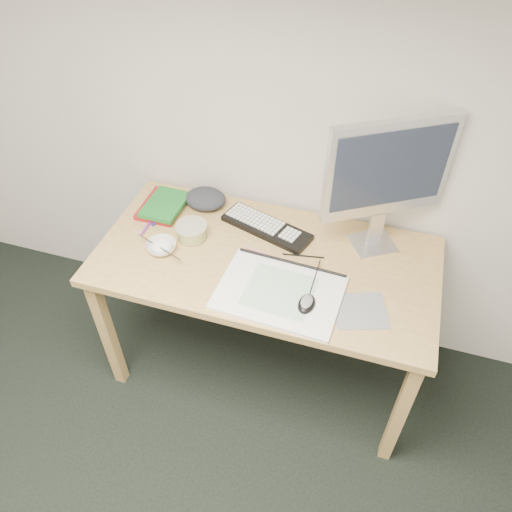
{
  "coord_description": "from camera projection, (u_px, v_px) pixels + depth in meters",
  "views": [
    {
      "loc": [
        0.66,
        0.02,
        2.18
      ],
      "look_at": [
        0.25,
        1.35,
        0.83
      ],
      "focal_mm": 35.0,
      "sensor_mm": 36.0,
      "label": 1
    }
  ],
  "objects": [
    {
      "name": "desk",
      "position": [
        265.0,
        272.0,
        2.1
      ],
      "size": [
        1.4,
        0.7,
        0.75
      ],
      "color": "tan",
      "rests_on": "ground"
    },
    {
      "name": "mousepad",
      "position": [
        360.0,
        311.0,
        1.85
      ],
      "size": [
        0.24,
        0.23,
        0.0
      ],
      "primitive_type": "cube",
      "rotation": [
        0.0,
        0.0,
        0.32
      ],
      "color": "gray",
      "rests_on": "desk"
    },
    {
      "name": "sketchpad",
      "position": [
        279.0,
        292.0,
        1.9
      ],
      "size": [
        0.48,
        0.36,
        0.01
      ],
      "primitive_type": "cube",
      "rotation": [
        0.0,
        0.0,
        -0.05
      ],
      "color": "white",
      "rests_on": "desk"
    },
    {
      "name": "keyboard",
      "position": [
        267.0,
        228.0,
        2.17
      ],
      "size": [
        0.42,
        0.24,
        0.02
      ],
      "primitive_type": "cube",
      "rotation": [
        0.0,
        0.0,
        -0.31
      ],
      "color": "black",
      "rests_on": "desk"
    },
    {
      "name": "monitor",
      "position": [
        388.0,
        173.0,
        1.86
      ],
      "size": [
        0.44,
        0.29,
        0.58
      ],
      "rotation": [
        0.0,
        0.0,
        0.55
      ],
      "color": "silver",
      "rests_on": "desk"
    },
    {
      "name": "mouse",
      "position": [
        307.0,
        302.0,
        1.84
      ],
      "size": [
        0.07,
        0.1,
        0.03
      ],
      "primitive_type": "ellipsoid",
      "rotation": [
        0.0,
        0.0,
        -0.06
      ],
      "color": "black",
      "rests_on": "sketchpad"
    },
    {
      "name": "rice_bowl",
      "position": [
        161.0,
        247.0,
        2.07
      ],
      "size": [
        0.14,
        0.14,
        0.04
      ],
      "primitive_type": "imported",
      "rotation": [
        0.0,
        0.0,
        -0.19
      ],
      "color": "white",
      "rests_on": "desk"
    },
    {
      "name": "chopsticks",
      "position": [
        159.0,
        247.0,
        2.03
      ],
      "size": [
        0.23,
        0.1,
        0.02
      ],
      "primitive_type": "cylinder",
      "rotation": [
        0.0,
        1.57,
        -0.37
      ],
      "color": "#B7B7B9",
      "rests_on": "rice_bowl"
    },
    {
      "name": "fruit_tub",
      "position": [
        192.0,
        231.0,
        2.12
      ],
      "size": [
        0.14,
        0.14,
        0.07
      ],
      "primitive_type": "cylinder",
      "rotation": [
        0.0,
        0.0,
        0.06
      ],
      "color": "#E1D64F",
      "rests_on": "desk"
    },
    {
      "name": "book_red",
      "position": [
        163.0,
        206.0,
        2.27
      ],
      "size": [
        0.18,
        0.24,
        0.02
      ],
      "primitive_type": "cube",
      "rotation": [
        0.0,
        0.0,
        0.01
      ],
      "color": "maroon",
      "rests_on": "desk"
    },
    {
      "name": "book_green",
      "position": [
        165.0,
        205.0,
        2.25
      ],
      "size": [
        0.17,
        0.23,
        0.02
      ],
      "primitive_type": "cube",
      "rotation": [
        0.0,
        0.0,
        -0.02
      ],
      "color": "#1A6825",
      "rests_on": "book_red"
    },
    {
      "name": "cloth_lump",
      "position": [
        205.0,
        199.0,
        2.28
      ],
      "size": [
        0.17,
        0.15,
        0.07
      ],
      "primitive_type": "ellipsoid",
      "rotation": [
        0.0,
        0.0,
        -0.1
      ],
      "color": "#272B2F",
      "rests_on": "desk"
    },
    {
      "name": "pencil_pink",
      "position": [
        261.0,
        253.0,
        2.07
      ],
      "size": [
        0.16,
        0.04,
        0.01
      ],
      "primitive_type": "cylinder",
      "rotation": [
        0.0,
        1.57,
        -0.21
      ],
      "color": "pink",
      "rests_on": "desk"
    },
    {
      "name": "pencil_tan",
      "position": [
        281.0,
        260.0,
        2.03
      ],
      "size": [
        0.14,
        0.13,
        0.01
      ],
      "primitive_type": "cylinder",
      "rotation": [
        0.0,
        1.57,
        -0.77
      ],
      "color": "tan",
      "rests_on": "desk"
    },
    {
      "name": "pencil_black",
      "position": [
        303.0,
        256.0,
        2.05
      ],
      "size": [
        0.17,
        0.04,
        0.01
      ],
      "primitive_type": "cylinder",
      "rotation": [
        0.0,
        1.57,
        0.17
      ],
      "color": "black",
      "rests_on": "desk"
    },
    {
      "name": "marker_blue",
      "position": [
        163.0,
        217.0,
        2.23
      ],
      "size": [
        0.05,
        0.14,
        0.01
      ],
      "primitive_type": "cylinder",
      "rotation": [
        0.0,
        1.57,
        1.28
      ],
      "color": "navy",
      "rests_on": "desk"
    },
    {
      "name": "marker_orange",
      "position": [
        171.0,
        216.0,
        2.23
      ],
      "size": [
        0.05,
        0.12,
        0.01
      ],
      "primitive_type": "cylinder",
      "rotation": [
        0.0,
        1.57,
        1.2
      ],
      "color": "orange",
      "rests_on": "desk"
    },
    {
      "name": "marker_purple",
      "position": [
        147.0,
        226.0,
        2.18
      ],
      "size": [
        0.01,
        0.12,
        0.01
      ],
      "primitive_type": "cylinder",
      "rotation": [
        0.0,
        1.57,
        1.59
      ],
      "color": "#6E2893",
      "rests_on": "desk"
    }
  ]
}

